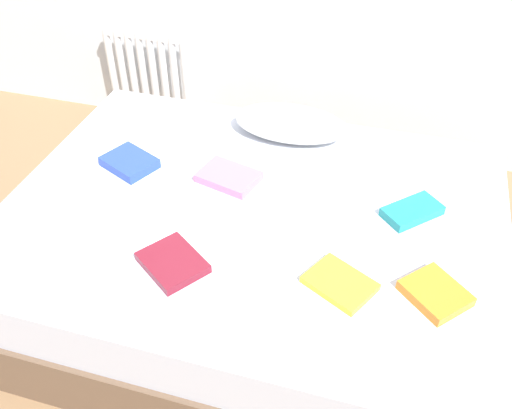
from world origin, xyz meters
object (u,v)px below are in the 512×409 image
(textbook_blue, at_px, (129,162))
(textbook_orange, at_px, (435,293))
(textbook_yellow, at_px, (340,283))
(textbook_pink, at_px, (229,177))
(pillow, at_px, (290,123))
(textbook_maroon, at_px, (173,263))
(bed, at_px, (253,254))
(textbook_teal, at_px, (412,211))
(radiator, at_px, (148,71))

(textbook_blue, relative_size, textbook_orange, 1.11)
(textbook_blue, bearing_deg, textbook_yellow, 1.36)
(textbook_pink, distance_m, textbook_blue, 0.44)
(pillow, relative_size, textbook_pink, 2.19)
(textbook_pink, height_order, textbook_blue, textbook_blue)
(textbook_yellow, distance_m, textbook_maroon, 0.59)
(pillow, distance_m, textbook_yellow, 0.95)
(bed, distance_m, textbook_yellow, 0.57)
(pillow, xyz_separation_m, textbook_blue, (-0.61, -0.44, -0.04))
(textbook_teal, bearing_deg, textbook_orange, -120.84)
(radiator, relative_size, textbook_teal, 2.33)
(textbook_blue, distance_m, textbook_orange, 1.36)
(pillow, bearing_deg, textbook_orange, -50.01)
(textbook_yellow, relative_size, textbook_pink, 0.91)
(radiator, relative_size, textbook_blue, 2.47)
(textbook_maroon, distance_m, textbook_orange, 0.90)
(radiator, distance_m, textbook_maroon, 1.79)
(bed, relative_size, textbook_teal, 8.75)
(bed, distance_m, textbook_pink, 0.34)
(textbook_yellow, relative_size, textbook_maroon, 0.99)
(radiator, height_order, textbook_blue, radiator)
(pillow, relative_size, textbook_maroon, 2.36)
(pillow, height_order, textbook_pink, pillow)
(textbook_teal, bearing_deg, radiator, 101.62)
(textbook_blue, xyz_separation_m, textbook_orange, (1.30, -0.39, -0.00))
(textbook_orange, bearing_deg, textbook_teal, 146.94)
(textbook_teal, height_order, textbook_blue, textbook_blue)
(radiator, height_order, textbook_orange, radiator)
(textbook_orange, bearing_deg, textbook_pink, -163.27)
(textbook_yellow, height_order, textbook_teal, textbook_teal)
(pillow, distance_m, textbook_maroon, 0.96)
(bed, xyz_separation_m, textbook_orange, (0.71, -0.27, 0.27))
(textbook_yellow, xyz_separation_m, textbook_orange, (0.31, 0.04, 0.01))
(textbook_yellow, bearing_deg, bed, 170.36)
(pillow, bearing_deg, textbook_pink, -111.71)
(bed, height_order, textbook_orange, textbook_orange)
(pillow, bearing_deg, radiator, 148.47)
(textbook_yellow, bearing_deg, textbook_teal, 92.64)
(textbook_yellow, xyz_separation_m, textbook_blue, (-0.99, 0.43, 0.01))
(radiator, relative_size, textbook_pink, 2.21)
(pillow, relative_size, textbook_teal, 2.30)
(pillow, height_order, textbook_blue, pillow)
(textbook_pink, relative_size, textbook_orange, 1.24)
(bed, relative_size, textbook_yellow, 9.09)
(textbook_pink, height_order, textbook_orange, textbook_orange)
(textbook_teal, bearing_deg, textbook_pink, 133.86)
(textbook_teal, relative_size, textbook_orange, 1.17)
(radiator, height_order, textbook_pink, radiator)
(bed, distance_m, textbook_teal, 0.68)
(bed, xyz_separation_m, textbook_maroon, (-0.18, -0.38, 0.27))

